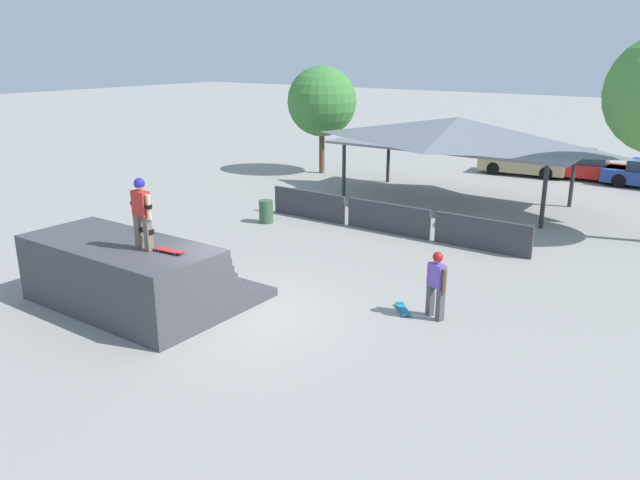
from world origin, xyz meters
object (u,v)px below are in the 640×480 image
trash_bin (266,212)px  parked_car_red (587,167)px  tree_beside_pavilion (322,102)px  skateboard_on_deck (170,251)px  skater_on_deck (141,209)px  bystander_walking (437,280)px  parked_car_tan (523,163)px  skateboard_on_ground (403,309)px

trash_bin → parked_car_red: size_ratio=0.20×
tree_beside_pavilion → parked_car_red: tree_beside_pavilion is taller
skateboard_on_deck → trash_bin: (-3.91, 8.02, -1.35)m
skater_on_deck → bystander_walking: 7.10m
tree_beside_pavilion → skateboard_on_deck: bearing=-65.5°
skater_on_deck → bystander_walking: bearing=37.7°
skateboard_on_deck → parked_car_tan: (0.85, 22.80, -1.17)m
skateboard_on_deck → parked_car_tan: bearing=82.6°
tree_beside_pavilion → trash_bin: (3.90, -9.13, -3.23)m
skateboard_on_deck → skateboard_on_ground: (4.14, 3.69, -1.71)m
skater_on_deck → skateboard_on_deck: (0.70, 0.15, -0.92)m
skater_on_deck → skateboard_on_deck: bearing=15.0°
bystander_walking → trash_bin: size_ratio=1.97×
tree_beside_pavilion → trash_bin: bearing=-66.9°
skater_on_deck → parked_car_red: 24.09m
skater_on_deck → parked_car_tan: skater_on_deck is taller
trash_bin → skater_on_deck: bearing=-68.6°
skateboard_on_deck → parked_car_tan: 22.85m
skateboard_on_deck → tree_beside_pavilion: size_ratio=0.15×
parked_car_tan → tree_beside_pavilion: bearing=-152.7°
skater_on_deck → tree_beside_pavilion: tree_beside_pavilion is taller
parked_car_red → tree_beside_pavilion: bearing=-154.8°
parked_car_tan → parked_car_red: bearing=5.5°
skater_on_deck → bystander_walking: size_ratio=1.02×
bystander_walking → trash_bin: bearing=-2.3°
tree_beside_pavilion → parked_car_tan: bearing=33.1°
skateboard_on_deck → bystander_walking: bearing=31.9°
trash_bin → parked_car_tan: bearing=72.2°
skateboard_on_ground → bystander_walking: bearing=-126.9°
trash_bin → parked_car_tan: 15.53m
skateboard_on_deck → bystander_walking: (4.97, 3.76, -0.79)m
tree_beside_pavilion → parked_car_tan: size_ratio=1.22×
skateboard_on_ground → trash_bin: trash_bin is taller
bystander_walking → parked_car_red: bystander_walking is taller
bystander_walking → parked_car_tan: bystander_walking is taller
skateboard_on_ground → parked_car_red: 19.73m
bystander_walking → parked_car_red: (-1.09, 19.65, -0.38)m
skateboard_on_deck → skateboard_on_ground: bearing=36.4°
bystander_walking → parked_car_tan: (-4.12, 19.04, -0.38)m
skateboard_on_deck → trash_bin: bearing=110.7°
skateboard_on_ground → trash_bin: bearing=19.6°
tree_beside_pavilion → skater_on_deck: bearing=-67.7°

